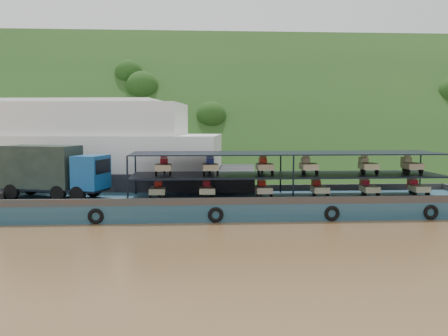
{
  "coord_description": "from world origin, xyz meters",
  "views": [
    {
      "loc": [
        -4.58,
        -36.06,
        6.72
      ],
      "look_at": [
        -2.0,
        3.0,
        3.2
      ],
      "focal_mm": 40.0,
      "sensor_mm": 36.0,
      "label": 1
    }
  ],
  "objects": [
    {
      "name": "ground",
      "position": [
        0.0,
        0.0,
        0.0
      ],
      "size": [
        160.0,
        160.0,
        0.0
      ],
      "primitive_type": "plane",
      "color": "brown",
      "rests_on": "ground"
    },
    {
      "name": "hillside",
      "position": [
        0.0,
        36.0,
        0.0
      ],
      "size": [
        140.0,
        39.6,
        39.6
      ],
      "primitive_type": "cube",
      "rotation": [
        0.79,
        0.0,
        0.0
      ],
      "color": "#193613",
      "rests_on": "ground"
    },
    {
      "name": "cargo_barge",
      "position": [
        -2.76,
        0.77,
        1.28
      ],
      "size": [
        35.11,
        7.18,
        5.08
      ],
      "color": "#163C4E",
      "rests_on": "ground"
    },
    {
      "name": "passenger_ferry",
      "position": [
        -20.57,
        10.69,
        3.83
      ],
      "size": [
        44.62,
        16.13,
        8.83
      ],
      "rotation": [
        0.0,
        0.0,
        -0.12
      ],
      "color": "black",
      "rests_on": "ground"
    }
  ]
}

